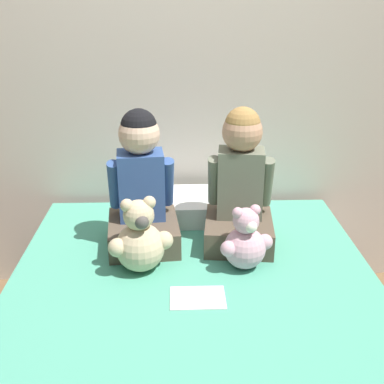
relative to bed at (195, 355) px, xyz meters
name	(u,v)px	position (x,y,z in m)	size (l,w,h in m)	color
wall_behind_bed	(188,65)	(0.00, 1.01, 0.99)	(8.00, 0.06, 2.50)	beige
bed	(195,355)	(0.00, 0.00, 0.00)	(1.52, 1.87, 0.52)	#2D2D33
child_on_left	(142,188)	(-0.22, 0.47, 0.53)	(0.34, 0.36, 0.62)	brown
child_on_right	(240,186)	(0.22, 0.47, 0.53)	(0.34, 0.36, 0.63)	brown
teddy_bear_held_by_left_child	(140,240)	(-0.22, 0.23, 0.40)	(0.26, 0.20, 0.32)	#D1B78E
teddy_bear_held_by_right_child	(245,242)	(0.22, 0.23, 0.38)	(0.23, 0.18, 0.28)	#DBA3B2
pillow_at_headboard	(190,206)	(0.00, 0.74, 0.32)	(0.59, 0.33, 0.11)	white
sign_card	(198,298)	(0.01, 0.01, 0.27)	(0.21, 0.15, 0.00)	white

